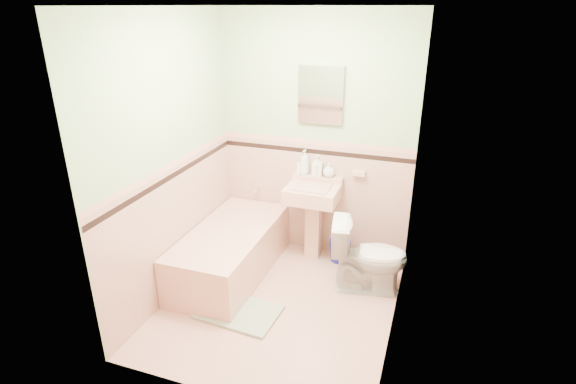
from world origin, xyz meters
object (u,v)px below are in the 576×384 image
(medicine_cabinet, at_px, (321,95))
(bucket, at_px, (340,251))
(bathtub, at_px, (231,253))
(shoe, at_px, (218,310))
(soap_bottle_left, at_px, (305,162))
(toilet, at_px, (369,256))
(soap_bottle_right, at_px, (329,170))
(soap_bottle_mid, at_px, (318,165))
(sink, at_px, (312,224))

(medicine_cabinet, relative_size, bucket, 2.42)
(bathtub, height_order, shoe, bathtub)
(soap_bottle_left, distance_m, toilet, 1.17)
(soap_bottle_right, relative_size, shoe, 0.97)
(soap_bottle_right, distance_m, shoe, 1.75)
(toilet, relative_size, shoe, 4.58)
(soap_bottle_mid, distance_m, shoe, 1.73)
(soap_bottle_left, height_order, soap_bottle_mid, soap_bottle_left)
(sink, distance_m, bucket, 0.42)
(bucket, bearing_deg, soap_bottle_right, 146.22)
(medicine_cabinet, xyz_separation_m, soap_bottle_right, (0.12, -0.03, -0.75))
(soap_bottle_left, distance_m, soap_bottle_right, 0.27)
(bucket, bearing_deg, bathtub, -148.84)
(soap_bottle_mid, height_order, toilet, soap_bottle_mid)
(shoe, bearing_deg, soap_bottle_left, 64.67)
(medicine_cabinet, distance_m, shoe, 2.22)
(bucket, distance_m, shoe, 1.49)
(medicine_cabinet, xyz_separation_m, shoe, (-0.49, -1.41, -1.64))
(soap_bottle_mid, height_order, bucket, soap_bottle_mid)
(bathtub, distance_m, sink, 0.88)
(bathtub, xyz_separation_m, shoe, (0.19, -0.67, -0.17))
(sink, bearing_deg, bucket, 11.43)
(soap_bottle_left, xyz_separation_m, soap_bottle_mid, (0.14, 0.00, -0.02))
(sink, bearing_deg, medicine_cabinet, 90.00)
(soap_bottle_left, relative_size, shoe, 1.68)
(soap_bottle_right, xyz_separation_m, shoe, (-0.61, -1.38, -0.90))
(soap_bottle_mid, distance_m, soap_bottle_right, 0.12)
(bathtub, distance_m, toilet, 1.35)
(bathtub, xyz_separation_m, sink, (0.68, 0.53, 0.19))
(medicine_cabinet, xyz_separation_m, toilet, (0.66, -0.57, -1.35))
(soap_bottle_mid, bearing_deg, sink, -88.46)
(soap_bottle_left, xyz_separation_m, bucket, (0.44, -0.12, -0.89))
(medicine_cabinet, height_order, soap_bottle_mid, medicine_cabinet)
(bucket, xyz_separation_m, shoe, (-0.79, -1.26, -0.06))
(soap_bottle_left, relative_size, toilet, 0.37)
(medicine_cabinet, bearing_deg, shoe, -109.23)
(soap_bottle_mid, relative_size, bucket, 0.95)
(soap_bottle_left, bearing_deg, bathtub, -127.03)
(medicine_cabinet, xyz_separation_m, bucket, (0.30, -0.15, -1.59))
(bathtub, height_order, sink, sink)
(bathtub, relative_size, soap_bottle_left, 5.79)
(bathtub, height_order, medicine_cabinet, medicine_cabinet)
(bathtub, relative_size, sink, 1.82)
(bathtub, relative_size, soap_bottle_right, 9.98)
(medicine_cabinet, height_order, shoe, medicine_cabinet)
(soap_bottle_right, height_order, bucket, soap_bottle_right)
(sink, distance_m, medicine_cabinet, 1.31)
(soap_bottle_mid, bearing_deg, soap_bottle_left, 180.00)
(sink, xyz_separation_m, medicine_cabinet, (0.00, 0.21, 1.29))
(soap_bottle_mid, distance_m, bucket, 0.93)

